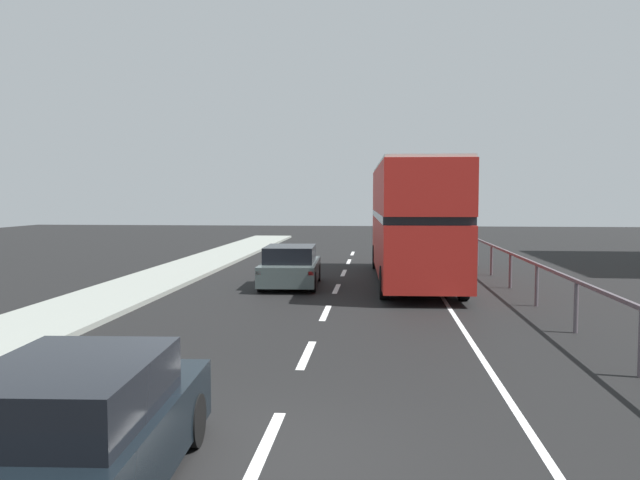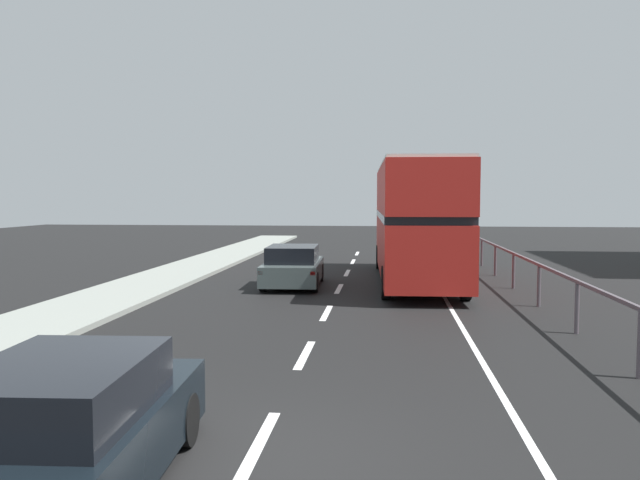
{
  "view_description": "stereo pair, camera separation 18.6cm",
  "coord_description": "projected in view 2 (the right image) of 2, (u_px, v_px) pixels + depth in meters",
  "views": [
    {
      "loc": [
        1.35,
        -7.12,
        3.03
      ],
      "look_at": [
        0.02,
        7.33,
        2.05
      ],
      "focal_mm": 35.31,
      "sensor_mm": 36.0,
      "label": 1
    },
    {
      "loc": [
        1.54,
        -7.1,
        3.03
      ],
      "look_at": [
        0.02,
        7.33,
        2.05
      ],
      "focal_mm": 35.31,
      "sensor_mm": 36.0,
      "label": 2
    }
  ],
  "objects": [
    {
      "name": "lane_paint_markings",
      "position": [
        406.0,
        322.0,
        15.35
      ],
      "size": [
        3.46,
        46.0,
        0.01
      ],
      "color": "silver",
      "rests_on": "ground"
    },
    {
      "name": "ground_plane",
      "position": [
        253.0,
        459.0,
        7.42
      ],
      "size": [
        73.09,
        120.0,
        0.1
      ],
      "primitive_type": "cube",
      "color": "black"
    },
    {
      "name": "hatchback_car_near",
      "position": [
        69.0,
        431.0,
        6.3
      ],
      "size": [
        2.01,
        4.16,
        1.45
      ],
      "rotation": [
        0.0,
        0.0,
        0.06
      ],
      "color": "black",
      "rests_on": "ground"
    },
    {
      "name": "bridge_side_railing",
      "position": [
        556.0,
        280.0,
        15.68
      ],
      "size": [
        0.1,
        42.0,
        1.21
      ],
      "color": "#534950",
      "rests_on": "ground"
    },
    {
      "name": "double_decker_bus_red",
      "position": [
        415.0,
        219.0,
        22.46
      ],
      "size": [
        2.92,
        11.21,
        4.21
      ],
      "rotation": [
        0.0,
        0.0,
        0.03
      ],
      "color": "#AE1F19",
      "rests_on": "ground"
    },
    {
      "name": "sedan_car_ahead",
      "position": [
        293.0,
        267.0,
        21.45
      ],
      "size": [
        2.02,
        4.1,
        1.39
      ],
      "rotation": [
        0.0,
        0.0,
        0.04
      ],
      "color": "#465251",
      "rests_on": "ground"
    }
  ]
}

